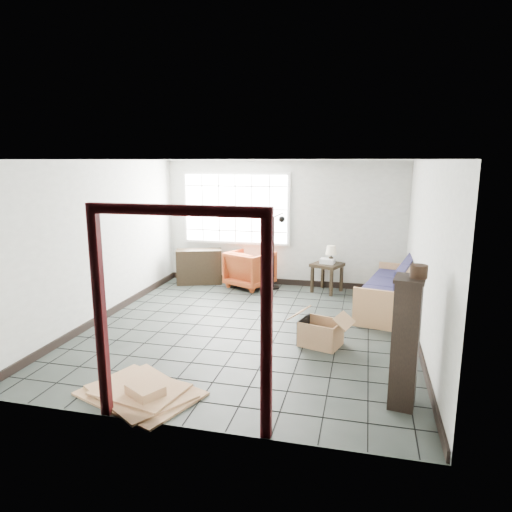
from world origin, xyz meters
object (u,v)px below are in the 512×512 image
(futon_sofa, at_px, (394,292))
(armchair, at_px, (250,267))
(side_table, at_px, (327,268))
(tall_shelf, at_px, (406,342))

(futon_sofa, distance_m, armchair, 2.98)
(futon_sofa, bearing_deg, side_table, 155.31)
(futon_sofa, xyz_separation_m, tall_shelf, (-0.06, -3.26, 0.39))
(futon_sofa, bearing_deg, armchair, 174.04)
(armchair, relative_size, side_table, 1.20)
(futon_sofa, distance_m, side_table, 1.56)
(futon_sofa, relative_size, tall_shelf, 1.56)
(side_table, distance_m, tall_shelf, 4.36)
(futon_sofa, height_order, armchair, futon_sofa)
(armchair, bearing_deg, futon_sofa, -173.61)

